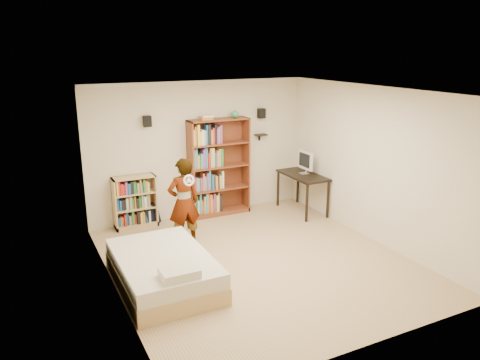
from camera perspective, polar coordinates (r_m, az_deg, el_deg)
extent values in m
cube|color=tan|center=(7.64, 2.28, -9.84)|extent=(4.50, 5.00, 0.01)
cube|color=beige|center=(9.36, -4.98, 3.73)|extent=(4.50, 0.02, 2.70)
cube|color=beige|center=(5.23, 15.77, -6.88)|extent=(4.50, 0.02, 2.70)
cube|color=beige|center=(6.43, -15.49, -2.54)|extent=(0.02, 5.00, 2.70)
cube|color=beige|center=(8.44, 15.93, 1.81)|extent=(0.02, 5.00, 2.70)
cube|color=white|center=(6.91, 2.54, 10.76)|extent=(4.50, 5.00, 0.02)
cube|color=silver|center=(9.14, -5.11, 11.80)|extent=(4.50, 0.06, 0.06)
cube|color=silver|center=(4.91, 16.70, 7.61)|extent=(4.50, 0.06, 0.06)
cube|color=silver|center=(6.16, -16.13, 9.23)|extent=(0.06, 5.00, 0.06)
cube|color=silver|center=(8.21, 16.48, 10.75)|extent=(0.06, 5.00, 0.06)
cube|color=black|center=(8.82, -11.24, 7.03)|extent=(0.14, 0.12, 0.20)
cube|color=black|center=(9.72, 2.64, 8.13)|extent=(0.14, 0.12, 0.20)
cube|color=black|center=(9.80, 2.58, 5.53)|extent=(0.25, 0.16, 0.02)
imported|color=black|center=(8.01, -6.87, -2.73)|extent=(0.57, 0.38, 1.55)
torus|color=silver|center=(7.61, -6.25, -0.04)|extent=(0.19, 0.07, 0.19)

